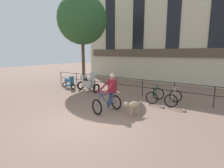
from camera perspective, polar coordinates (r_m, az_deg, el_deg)
ground_plane at (r=6.65m, az=-10.25°, el=-13.09°), size 60.00×60.00×0.00m
canal_railing at (r=10.60m, az=9.95°, el=-0.32°), size 15.05×0.05×1.05m
building_facade at (r=16.03m, az=19.72°, el=17.59°), size 18.00×0.72×9.72m
cyclist_with_bike at (r=7.79m, az=-0.89°, el=-3.55°), size 0.94×1.30×1.70m
dog at (r=7.42m, az=6.61°, el=-6.91°), size 0.52×0.91×0.63m
parked_motorcycle at (r=12.02m, az=-7.84°, el=0.26°), size 1.71×0.74×1.35m
parked_bicycle_near_lamp at (r=9.68m, az=13.93°, el=-3.59°), size 0.70×1.14×0.86m
parked_bicycle_mid_left at (r=9.39m, az=19.40°, el=-4.29°), size 0.74×1.15×0.86m
parked_scooter at (r=13.31m, az=-14.05°, el=0.56°), size 1.33×0.62×0.96m
tree_canalside_left at (r=15.18m, az=-9.73°, el=20.01°), size 3.99×3.99×7.25m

